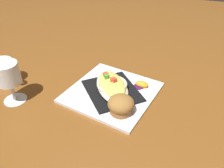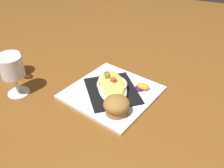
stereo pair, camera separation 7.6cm
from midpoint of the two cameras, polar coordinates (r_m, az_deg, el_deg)
ground_plane at (r=0.79m, az=2.78°, el=-2.47°), size 2.60×2.60×0.00m
square_plate at (r=0.78m, az=2.79°, el=-2.18°), size 0.33×0.33×0.01m
folded_napkin at (r=0.78m, az=2.80°, el=-1.75°), size 0.25×0.25×0.01m
gratin_dish at (r=0.77m, az=2.84°, el=-0.44°), size 0.21×0.19×0.05m
muffin at (r=0.68m, az=4.38°, el=-5.48°), size 0.08×0.08×0.06m
orange_garnish at (r=0.80m, az=10.25°, el=-0.78°), size 0.06×0.06×0.02m
coffee_mug at (r=0.92m, az=-21.50°, el=4.04°), size 0.08×0.11×0.09m
stemmed_glass at (r=0.79m, az=-21.16°, el=3.36°), size 0.07×0.07×0.14m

